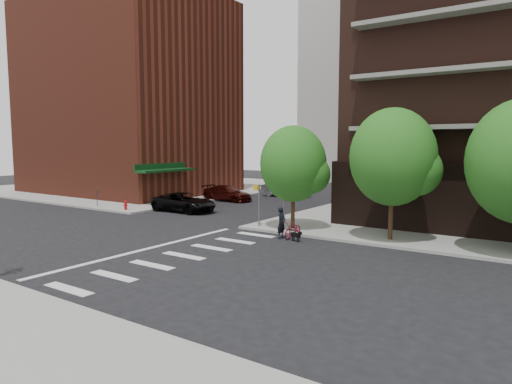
{
  "coord_description": "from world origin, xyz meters",
  "views": [
    {
      "loc": [
        17.64,
        -15.38,
        5.22
      ],
      "look_at": [
        3.0,
        6.0,
        2.5
      ],
      "focal_mm": 32.0,
      "sensor_mm": 36.0,
      "label": 1
    }
  ],
  "objects_px": {
    "parked_car_black": "(184,202)",
    "parked_car_maroon": "(227,193)",
    "fire_hydrant": "(126,205)",
    "scooter": "(293,229)",
    "dog_walker": "(282,223)",
    "parked_car_silver": "(285,189)"
  },
  "relations": [
    {
      "from": "fire_hydrant",
      "to": "dog_walker",
      "type": "height_order",
      "value": "dog_walker"
    },
    {
      "from": "dog_walker",
      "to": "scooter",
      "type": "bearing_deg",
      "value": -42.45
    },
    {
      "from": "scooter",
      "to": "dog_walker",
      "type": "height_order",
      "value": "dog_walker"
    },
    {
      "from": "dog_walker",
      "to": "parked_car_maroon",
      "type": "bearing_deg",
      "value": 47.57
    },
    {
      "from": "parked_car_maroon",
      "to": "parked_car_silver",
      "type": "relative_size",
      "value": 0.99
    },
    {
      "from": "parked_car_black",
      "to": "parked_car_silver",
      "type": "height_order",
      "value": "parked_car_silver"
    },
    {
      "from": "parked_car_silver",
      "to": "fire_hydrant",
      "type": "bearing_deg",
      "value": 159.21
    },
    {
      "from": "scooter",
      "to": "parked_car_maroon",
      "type": "bearing_deg",
      "value": 137.38
    },
    {
      "from": "parked_car_maroon",
      "to": "dog_walker",
      "type": "height_order",
      "value": "dog_walker"
    },
    {
      "from": "fire_hydrant",
      "to": "dog_walker",
      "type": "xyz_separation_m",
      "value": [
        15.22,
        -1.8,
        0.32
      ]
    },
    {
      "from": "parked_car_black",
      "to": "dog_walker",
      "type": "height_order",
      "value": "dog_walker"
    },
    {
      "from": "fire_hydrant",
      "to": "dog_walker",
      "type": "distance_m",
      "value": 15.33
    },
    {
      "from": "dog_walker",
      "to": "fire_hydrant",
      "type": "bearing_deg",
      "value": 82.93
    },
    {
      "from": "parked_car_silver",
      "to": "dog_walker",
      "type": "distance_m",
      "value": 20.37
    },
    {
      "from": "parked_car_black",
      "to": "parked_car_silver",
      "type": "xyz_separation_m",
      "value": [
        1.29,
        13.22,
        0.07
      ]
    },
    {
      "from": "scooter",
      "to": "fire_hydrant",
      "type": "bearing_deg",
      "value": 172.53
    },
    {
      "from": "parked_car_maroon",
      "to": "parked_car_black",
      "type": "bearing_deg",
      "value": -169.36
    },
    {
      "from": "parked_car_black",
      "to": "scooter",
      "type": "relative_size",
      "value": 2.89
    },
    {
      "from": "fire_hydrant",
      "to": "parked_car_black",
      "type": "distance_m",
      "value": 4.53
    },
    {
      "from": "parked_car_black",
      "to": "parked_car_maroon",
      "type": "relative_size",
      "value": 1.09
    },
    {
      "from": "fire_hydrant",
      "to": "scooter",
      "type": "xyz_separation_m",
      "value": [
        15.67,
        -1.3,
        -0.07
      ]
    },
    {
      "from": "parked_car_black",
      "to": "dog_walker",
      "type": "distance_m",
      "value": 12.32
    }
  ]
}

